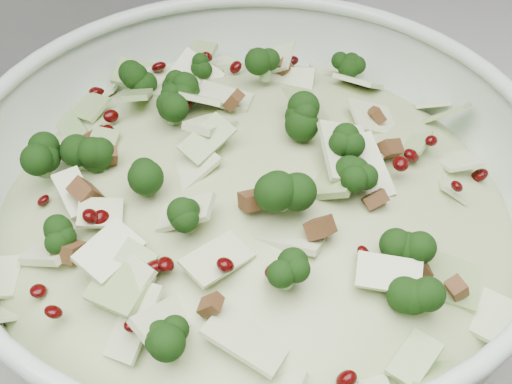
# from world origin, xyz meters

# --- Properties ---
(mixing_bowl) EXTENTS (0.54, 0.54, 0.16)m
(mixing_bowl) POSITION_xyz_m (0.08, 1.60, 0.99)
(mixing_bowl) COLOR silver
(mixing_bowl) RESTS_ON counter
(salad) EXTENTS (0.45, 0.45, 0.17)m
(salad) POSITION_xyz_m (0.08, 1.60, 1.01)
(salad) COLOR #C3D18F
(salad) RESTS_ON mixing_bowl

